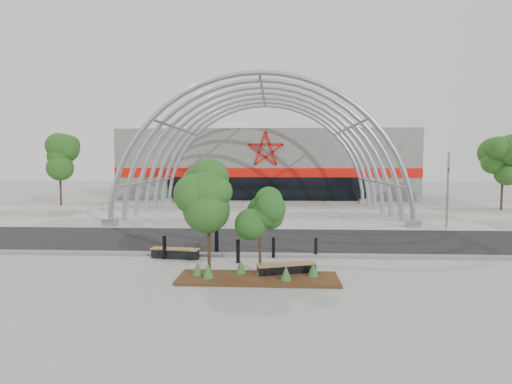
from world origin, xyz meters
The scene contains 19 objects.
ground centered at (0.00, 0.00, 0.00)m, with size 140.00×140.00×0.00m, color gray.
road centered at (0.00, 3.50, 0.01)m, with size 140.00×7.00×0.02m, color black.
forecourt centered at (0.00, 15.50, 0.02)m, with size 60.00×17.00×0.04m, color gray.
kerb centered at (0.00, -0.25, 0.06)m, with size 60.00×0.50×0.12m, color slate.
arena_building centered at (0.00, 33.45, 3.99)m, with size 34.00×15.24×8.00m.
vault_canopy centered at (0.00, 15.50, 0.02)m, with size 20.80×15.80×20.36m.
planting_bed centered at (0.39, -3.87, 0.15)m, with size 5.79×1.82×0.61m.
signal_pole centered at (12.07, 7.93, 2.57)m, with size 0.26×0.70×4.93m.
street_tree_0 centered at (-1.55, -2.50, 3.01)m, with size 1.84×1.84×4.19m.
street_tree_1 centered at (0.50, -2.93, 2.26)m, with size 1.33×1.33×3.14m.
bench_0 centered at (-3.34, -0.83, 0.22)m, with size 2.20×0.76×0.45m.
bench_1 centered at (1.51, -3.32, 0.23)m, with size 2.31×1.13×0.47m.
bollard_0 centered at (-3.78, -0.98, 0.52)m, with size 0.17×0.17×1.04m, color black.
bollard_1 centered at (-0.49, -1.49, 0.50)m, with size 0.16×0.16×1.01m, color black.
bollard_2 centered at (-1.66, 0.25, 0.57)m, with size 0.18×0.18×1.14m, color black.
bollard_3 centered at (1.00, -0.50, 0.46)m, with size 0.15×0.15×0.92m, color black.
bollard_4 centered at (2.90, -0.22, 0.43)m, with size 0.14×0.14×0.87m, color black.
bg_tree_0 centered at (-20.00, 20.00, 4.64)m, with size 3.00×3.00×6.45m.
bg_tree_1 centered at (21.00, 18.00, 4.25)m, with size 2.70×2.70×5.91m.
Camera 1 is at (1.09, -18.02, 4.25)m, focal length 28.00 mm.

